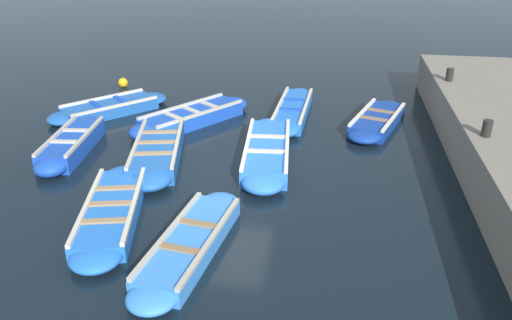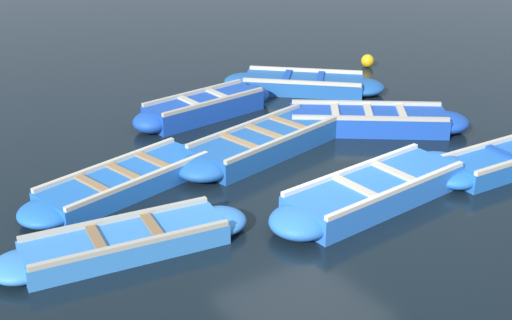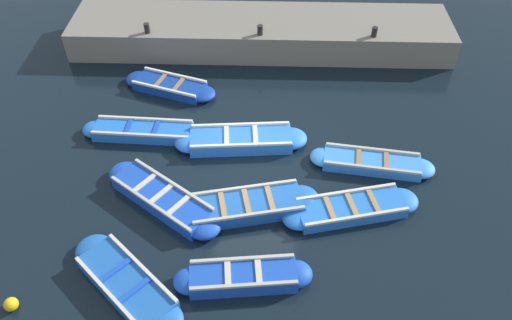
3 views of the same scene
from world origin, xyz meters
TOP-DOWN VIEW (x-y plane):
  - ground_plane at (0.00, 0.00)m, footprint 120.00×120.00m
  - boat_broadside at (-3.59, 0.14)m, footprint 1.06×3.29m
  - boat_bow_out at (-1.39, -2.57)m, footprint 1.70×3.82m
  - boat_outer_right at (-3.81, 2.82)m, footprint 3.12×3.28m
  - boat_drifting at (1.14, 0.45)m, footprint 1.24×4.03m
  - boat_inner_gap at (-1.22, 2.42)m, footprint 2.99×3.63m
  - boat_centre at (-1.43, 0.17)m, footprint 1.75×4.02m
  - boat_outer_left at (0.35, -3.35)m, footprint 1.26×3.62m
  - buoy_orange_near at (-4.41, 5.27)m, footprint 0.32×0.32m

SIDE VIEW (x-z plane):
  - ground_plane at x=0.00m, z-range 0.00..0.00m
  - boat_outer_left at x=0.35m, z-range -0.03..0.33m
  - boat_bow_out at x=-1.39m, z-range -0.03..0.34m
  - buoy_orange_near at x=-4.41m, z-range 0.00..0.32m
  - boat_outer_right at x=-3.81m, z-range -0.03..0.35m
  - boat_centre at x=-1.43m, z-range -0.03..0.41m
  - boat_inner_gap at x=-1.22m, z-range -0.03..0.41m
  - boat_drifting at x=1.14m, z-range -0.03..0.42m
  - boat_broadside at x=-3.59m, z-range -0.03..0.44m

